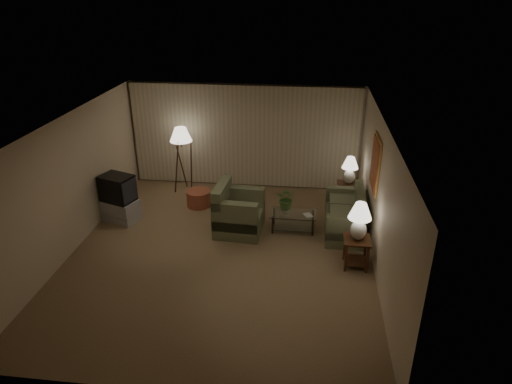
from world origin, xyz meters
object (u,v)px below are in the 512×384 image
sofa (344,216)px  crt_tv (117,188)px  table_lamp_near (360,218)px  tv_cabinet (120,210)px  floor_lamp (182,159)px  armchair (239,213)px  ottoman (199,198)px  table_lamp_far (350,168)px  side_table_near (356,248)px  vase (286,210)px  side_table_far (348,191)px  coffee_table (293,219)px

sofa → crt_tv: crt_tv is taller
sofa → table_lamp_near: size_ratio=2.18×
tv_cabinet → floor_lamp: (1.03, 1.74, 0.65)m
armchair → ottoman: armchair is taller
table_lamp_far → floor_lamp: (-4.17, 0.40, -0.10)m
side_table_near → vase: (-1.41, 1.25, 0.09)m
sofa → vase: (-1.26, -0.10, 0.14)m
side_table_far → vase: side_table_far is taller
side_table_far → ottoman: 3.62m
side_table_far → tv_cabinet: (-5.20, -1.34, -0.15)m
ottoman → coffee_table: bearing=-22.0°
tv_cabinet → crt_tv: crt_tv is taller
table_lamp_far → ottoman: size_ratio=1.15×
ottoman → table_lamp_near: bearing=-31.4°
side_table_near → floor_lamp: (-4.17, 3.00, 0.49)m
floor_lamp → ottoman: (0.58, -0.81, -0.70)m
side_table_far → tv_cabinet: side_table_far is taller
table_lamp_near → floor_lamp: bearing=144.2°
floor_lamp → vase: size_ratio=10.81×
side_table_far → tv_cabinet: bearing=-165.6°
sofa → tv_cabinet: 5.05m
armchair → coffee_table: armchair is taller
table_lamp_near → coffee_table: table_lamp_near is taller
armchair → side_table_far: armchair is taller
table_lamp_far → coffee_table: (-1.26, -1.35, -0.72)m
sofa → armchair: bearing=-82.2°
table_lamp_far → vase: size_ratio=4.25×
sofa → ottoman: size_ratio=2.81×
table_lamp_near → ottoman: 4.29m
side_table_far → table_lamp_far: table_lamp_far is taller
sofa → crt_tv: bearing=-87.8°
side_table_near → armchair: bearing=155.8°
coffee_table → floor_lamp: 3.46m
sofa → side_table_far: bearing=174.3°
side_table_far → vase: (-1.41, -1.35, 0.09)m
coffee_table → crt_tv: bearing=179.8°
floor_lamp → crt_tv: bearing=-120.6°
side_table_far → ottoman: size_ratio=1.03×
side_table_near → tv_cabinet: (-5.20, 1.26, -0.16)m
table_lamp_near → crt_tv: table_lamp_near is taller
side_table_near → ottoman: size_ratio=1.03×
coffee_table → table_lamp_near: bearing=-44.8°
table_lamp_far → tv_cabinet: bearing=-165.6°
side_table_near → crt_tv: crt_tv is taller
table_lamp_near → ottoman: bearing=148.6°
table_lamp_near → vase: (-1.41, 1.25, -0.55)m
sofa → vase: sofa is taller
side_table_near → sofa: bearing=96.3°
table_lamp_near → ottoman: table_lamp_near is taller
ottoman → table_lamp_far: bearing=6.5°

